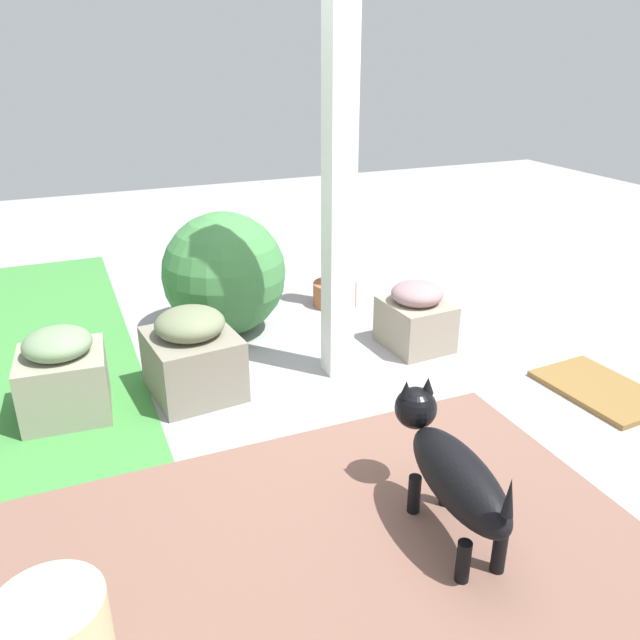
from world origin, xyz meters
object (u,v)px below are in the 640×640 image
at_px(stone_planter_far, 63,376).
at_px(dog, 451,469).
at_px(doormat, 601,390).
at_px(stone_planter_nearest, 416,317).
at_px(porch_pillar, 339,167).
at_px(stone_planter_mid, 193,355).
at_px(round_shrub, 224,274).
at_px(terracotta_pot_tall, 335,272).

distance_m(stone_planter_far, dog, 1.96).
xyz_separation_m(dog, doormat, (0.60, -1.37, -0.28)).
bearing_deg(doormat, dog, 113.48).
bearing_deg(stone_planter_nearest, porch_pillar, 100.93).
height_order(stone_planter_mid, stone_planter_far, stone_planter_mid).
bearing_deg(stone_planter_nearest, stone_planter_mid, 91.75).
relative_size(stone_planter_far, doormat, 0.73).
xyz_separation_m(stone_planter_nearest, round_shrub, (0.69, 1.00, 0.19)).
bearing_deg(terracotta_pot_tall, doormat, -154.88).
relative_size(stone_planter_nearest, terracotta_pot_tall, 0.64).
relative_size(stone_planter_mid, stone_planter_far, 1.12).
bearing_deg(stone_planter_far, stone_planter_nearest, -89.74).
height_order(porch_pillar, round_shrub, porch_pillar).
bearing_deg(stone_planter_mid, porch_pillar, -94.90).
bearing_deg(porch_pillar, stone_planter_far, 85.97).
height_order(terracotta_pot_tall, dog, terracotta_pot_tall).
distance_m(stone_planter_far, round_shrub, 1.24).
bearing_deg(porch_pillar, doormat, -122.91).
height_order(stone_planter_far, dog, dog).
bearing_deg(dog, stone_planter_far, 40.80).
bearing_deg(stone_planter_far, terracotta_pot_tall, -65.79).
xyz_separation_m(stone_planter_mid, terracotta_pot_tall, (0.86, -1.21, 0.02)).
bearing_deg(dog, stone_planter_mid, 23.78).
xyz_separation_m(porch_pillar, doormat, (-0.78, -1.21, -1.14)).
bearing_deg(dog, terracotta_pot_tall, -13.87).
bearing_deg(porch_pillar, stone_planter_nearest, -79.07).
relative_size(stone_planter_nearest, doormat, 0.67).
xyz_separation_m(stone_planter_nearest, stone_planter_mid, (-0.04, 1.38, 0.03)).
distance_m(round_shrub, doormat, 2.30).
relative_size(terracotta_pot_tall, doormat, 1.05).
relative_size(porch_pillar, stone_planter_mid, 4.42).
relative_size(stone_planter_far, dog, 0.62).
relative_size(terracotta_pot_tall, dog, 0.90).
distance_m(stone_planter_mid, terracotta_pot_tall, 1.49).
bearing_deg(doormat, stone_planter_far, 71.59).
bearing_deg(stone_planter_mid, stone_planter_nearest, -88.25).
xyz_separation_m(porch_pillar, terracotta_pot_tall, (0.93, -0.40, -0.91)).
distance_m(stone_planter_nearest, round_shrub, 1.23).
distance_m(porch_pillar, doormat, 1.84).
xyz_separation_m(porch_pillar, stone_planter_far, (0.10, 1.45, -0.94)).
bearing_deg(stone_planter_far, stone_planter_mid, -92.94).
bearing_deg(stone_planter_nearest, terracotta_pot_tall, 11.83).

